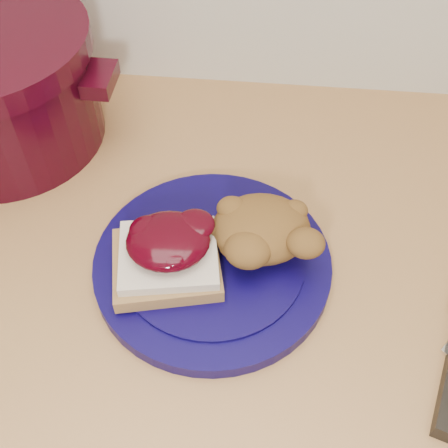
# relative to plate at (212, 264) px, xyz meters

# --- Properties ---
(base_cabinet) EXTENTS (4.00, 0.60, 0.86)m
(base_cabinet) POSITION_rel_plate_xyz_m (0.03, 0.02, -0.48)
(base_cabinet) COLOR beige
(base_cabinet) RESTS_ON floor
(plate) EXTENTS (0.27, 0.27, 0.02)m
(plate) POSITION_rel_plate_xyz_m (0.00, 0.00, 0.00)
(plate) COLOR #090439
(plate) RESTS_ON wood_countertop
(sandwich) EXTENTS (0.12, 0.11, 0.05)m
(sandwich) POSITION_rel_plate_xyz_m (-0.04, -0.02, 0.03)
(sandwich) COLOR olive
(sandwich) RESTS_ON plate
(stuffing_mound) EXTENTS (0.11, 0.10, 0.05)m
(stuffing_mound) POSITION_rel_plate_xyz_m (0.05, 0.02, 0.04)
(stuffing_mound) COLOR brown
(stuffing_mound) RESTS_ON plate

